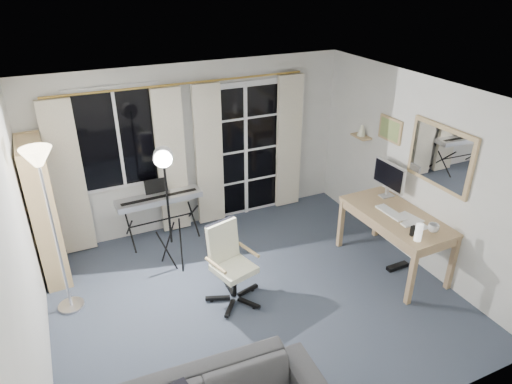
% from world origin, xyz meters
% --- Properties ---
extents(floor, '(4.50, 4.00, 0.02)m').
position_xyz_m(floor, '(0.00, 0.00, -0.01)').
color(floor, '#313947').
rests_on(floor, ground).
extents(window, '(1.20, 0.08, 1.40)m').
position_xyz_m(window, '(-1.05, 1.97, 1.50)').
color(window, white).
rests_on(window, floor).
extents(french_door, '(1.32, 0.09, 2.11)m').
position_xyz_m(french_door, '(0.75, 1.97, 1.03)').
color(french_door, white).
rests_on(french_door, floor).
extents(curtains, '(3.60, 0.07, 2.13)m').
position_xyz_m(curtains, '(-0.14, 1.88, 1.09)').
color(curtains, gold).
rests_on(curtains, floor).
extents(bookshelf, '(0.31, 0.83, 1.77)m').
position_xyz_m(bookshelf, '(-2.12, 1.48, 0.84)').
color(bookshelf, '#A67F57').
rests_on(bookshelf, floor).
extents(torchiere_lamp, '(0.39, 0.39, 1.96)m').
position_xyz_m(torchiere_lamp, '(-1.99, 0.72, 1.58)').
color(torchiere_lamp, '#B2B2B7').
rests_on(torchiere_lamp, floor).
extents(keyboard_piano, '(1.19, 0.60, 0.85)m').
position_xyz_m(keyboard_piano, '(-0.66, 1.70, 0.65)').
color(keyboard_piano, black).
rests_on(keyboard_piano, floor).
extents(studio_light, '(0.37, 0.37, 1.72)m').
position_xyz_m(studio_light, '(-0.72, 0.93, 1.38)').
color(studio_light, black).
rests_on(studio_light, floor).
extents(office_chair, '(0.67, 0.64, 0.96)m').
position_xyz_m(office_chair, '(-0.26, 0.15, 0.56)').
color(office_chair, black).
rests_on(office_chair, floor).
extents(desk, '(0.75, 1.45, 0.77)m').
position_xyz_m(desk, '(1.88, -0.17, 0.67)').
color(desk, tan).
rests_on(desk, floor).
extents(monitor, '(0.19, 0.55, 0.48)m').
position_xyz_m(monitor, '(2.08, 0.28, 1.06)').
color(monitor, silver).
rests_on(monitor, desk).
extents(desk_clutter, '(0.44, 0.88, 0.97)m').
position_xyz_m(desk_clutter, '(1.82, -0.40, 0.60)').
color(desk_clutter, white).
rests_on(desk_clutter, desk).
extents(mug, '(0.13, 0.10, 0.13)m').
position_xyz_m(mug, '(1.98, -0.67, 0.83)').
color(mug, silver).
rests_on(mug, desk).
extents(wall_mirror, '(0.04, 0.94, 0.74)m').
position_xyz_m(wall_mirror, '(2.22, -0.35, 1.55)').
color(wall_mirror, '#A67F57').
rests_on(wall_mirror, floor).
extents(framed_print, '(0.03, 0.42, 0.32)m').
position_xyz_m(framed_print, '(2.23, 0.55, 1.60)').
color(framed_print, '#A67F57').
rests_on(framed_print, floor).
extents(wall_shelf, '(0.16, 0.30, 0.18)m').
position_xyz_m(wall_shelf, '(2.16, 1.05, 1.41)').
color(wall_shelf, '#A67F57').
rests_on(wall_shelf, floor).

